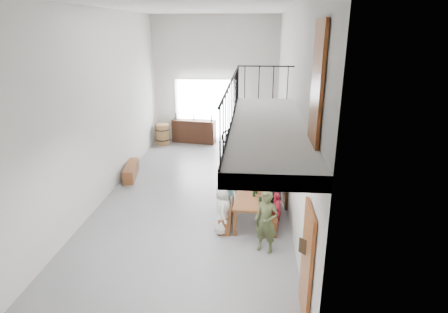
# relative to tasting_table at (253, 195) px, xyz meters

# --- Properties ---
(floor) EXTENTS (12.00, 12.00, 0.00)m
(floor) POSITION_rel_tasting_table_xyz_m (-1.74, 1.45, -0.71)
(floor) COLOR slate
(floor) RESTS_ON ground
(room_walls) EXTENTS (12.00, 12.00, 12.00)m
(room_walls) POSITION_rel_tasting_table_xyz_m (-1.74, 1.45, 2.85)
(room_walls) COLOR silver
(room_walls) RESTS_ON ground
(gateway_portal) EXTENTS (2.80, 0.08, 2.80)m
(gateway_portal) POSITION_rel_tasting_table_xyz_m (-2.14, 7.39, 0.69)
(gateway_portal) COLOR white
(gateway_portal) RESTS_ON ground
(right_wall_decor) EXTENTS (0.07, 8.28, 5.07)m
(right_wall_decor) POSITION_rel_tasting_table_xyz_m (0.96, -0.42, 1.04)
(right_wall_decor) COLOR #995428
(right_wall_decor) RESTS_ON ground
(balcony) EXTENTS (1.52, 5.62, 4.00)m
(balcony) POSITION_rel_tasting_table_xyz_m (0.24, -1.68, 2.26)
(balcony) COLOR white
(balcony) RESTS_ON ground
(tasting_table) EXTENTS (0.98, 2.17, 0.79)m
(tasting_table) POSITION_rel_tasting_table_xyz_m (0.00, 0.00, 0.00)
(tasting_table) COLOR brown
(tasting_table) RESTS_ON ground
(bench_inner) EXTENTS (0.32, 1.91, 0.44)m
(bench_inner) POSITION_rel_tasting_table_xyz_m (-0.69, 0.01, -0.49)
(bench_inner) COLOR brown
(bench_inner) RESTS_ON ground
(bench_wall) EXTENTS (0.45, 1.91, 0.44)m
(bench_wall) POSITION_rel_tasting_table_xyz_m (0.59, 0.01, -0.49)
(bench_wall) COLOR brown
(bench_wall) RESTS_ON ground
(tableware) EXTENTS (0.66, 1.04, 0.35)m
(tableware) POSITION_rel_tasting_table_xyz_m (0.07, 0.20, 0.23)
(tableware) COLOR black
(tableware) RESTS_ON tasting_table
(side_bench) EXTENTS (0.61, 1.61, 0.44)m
(side_bench) POSITION_rel_tasting_table_xyz_m (-4.24, 2.76, -0.48)
(side_bench) COLOR brown
(side_bench) RESTS_ON ground
(oak_barrel) EXTENTS (0.62, 0.62, 0.92)m
(oak_barrel) POSITION_rel_tasting_table_xyz_m (-4.04, 6.67, -0.25)
(oak_barrel) COLOR #9A6C41
(oak_barrel) RESTS_ON ground
(serving_counter) EXTENTS (2.01, 0.83, 1.03)m
(serving_counter) POSITION_rel_tasting_table_xyz_m (-2.69, 7.10, -0.19)
(serving_counter) COLOR #3B1F11
(serving_counter) RESTS_ON ground
(counter_bottles) EXTENTS (1.69, 0.32, 0.28)m
(counter_bottles) POSITION_rel_tasting_table_xyz_m (-2.70, 7.09, 0.46)
(counter_bottles) COLOR black
(counter_bottles) RESTS_ON serving_counter
(guest_left_a) EXTENTS (0.47, 0.67, 1.31)m
(guest_left_a) POSITION_rel_tasting_table_xyz_m (-0.75, -0.76, -0.05)
(guest_left_a) COLOR silver
(guest_left_a) RESTS_ON ground
(guest_left_b) EXTENTS (0.40, 0.51, 1.24)m
(guest_left_b) POSITION_rel_tasting_table_xyz_m (-0.68, -0.05, -0.09)
(guest_left_b) COLOR #257C7A
(guest_left_b) RESTS_ON ground
(guest_left_c) EXTENTS (0.56, 0.65, 1.15)m
(guest_left_c) POSITION_rel_tasting_table_xyz_m (-0.75, 0.36, -0.13)
(guest_left_c) COLOR silver
(guest_left_c) RESTS_ON ground
(guest_left_d) EXTENTS (0.49, 0.80, 1.19)m
(guest_left_d) POSITION_rel_tasting_table_xyz_m (-0.79, 0.82, -0.11)
(guest_left_d) COLOR #257C7A
(guest_left_d) RESTS_ON ground
(guest_right_a) EXTENTS (0.26, 0.61, 1.04)m
(guest_right_a) POSITION_rel_tasting_table_xyz_m (0.61, -0.49, -0.19)
(guest_right_a) COLOR red
(guest_right_a) RESTS_ON ground
(guest_right_b) EXTENTS (0.65, 1.18, 1.22)m
(guest_right_b) POSITION_rel_tasting_table_xyz_m (0.59, 0.12, -0.10)
(guest_right_b) COLOR black
(guest_right_b) RESTS_ON ground
(guest_right_c) EXTENTS (0.60, 0.72, 1.27)m
(guest_right_c) POSITION_rel_tasting_table_xyz_m (0.59, 0.68, -0.07)
(guest_right_c) COLOR silver
(guest_right_c) RESTS_ON ground
(host_standing) EXTENTS (0.65, 0.55, 1.52)m
(host_standing) POSITION_rel_tasting_table_xyz_m (0.32, -1.51, 0.05)
(host_standing) COLOR #424C2A
(host_standing) RESTS_ON ground
(potted_plant) EXTENTS (0.54, 0.51, 0.48)m
(potted_plant) POSITION_rel_tasting_table_xyz_m (0.71, 1.97, -0.47)
(potted_plant) COLOR #154C16
(potted_plant) RESTS_ON ground
(bicycle_near) EXTENTS (1.76, 0.82, 0.89)m
(bicycle_near) POSITION_rel_tasting_table_xyz_m (-0.42, 7.05, -0.26)
(bicycle_near) COLOR black
(bicycle_near) RESTS_ON ground
(bicycle_far) EXTENTS (1.91, 0.82, 1.11)m
(bicycle_far) POSITION_rel_tasting_table_xyz_m (-0.53, 6.66, -0.15)
(bicycle_far) COLOR black
(bicycle_far) RESTS_ON ground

